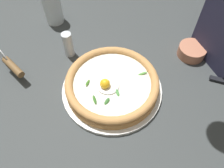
% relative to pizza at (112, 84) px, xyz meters
% --- Properties ---
extents(ground_plane, '(2.40, 2.40, 0.03)m').
position_rel_pizza_xyz_m(ground_plane, '(-0.03, 0.02, -0.05)').
color(ground_plane, '#383C3D').
rests_on(ground_plane, ground).
extents(pizza_plate, '(0.30, 0.30, 0.01)m').
position_rel_pizza_xyz_m(pizza_plate, '(0.00, -0.00, -0.03)').
color(pizza_plate, white).
rests_on(pizza_plate, ground).
extents(pizza, '(0.27, 0.27, 0.06)m').
position_rel_pizza_xyz_m(pizza, '(0.00, 0.00, 0.00)').
color(pizza, '#CD8C4A').
rests_on(pizza, pizza_plate).
extents(side_bowl, '(0.09, 0.09, 0.04)m').
position_rel_pizza_xyz_m(side_bowl, '(0.00, -0.31, -0.02)').
color(side_bowl, '#B67155').
rests_on(side_bowl, ground).
extents(pizza_cutter, '(0.15, 0.06, 0.08)m').
position_rel_pizza_xyz_m(pizza_cutter, '(0.21, 0.25, 0.01)').
color(pizza_cutter, silver).
rests_on(pizza_cutter, ground).
extents(drinking_glass, '(0.07, 0.07, 0.12)m').
position_rel_pizza_xyz_m(drinking_glass, '(0.39, 0.04, 0.02)').
color(drinking_glass, silver).
rests_on(drinking_glass, ground).
extents(pepper_shaker, '(0.03, 0.03, 0.09)m').
position_rel_pizza_xyz_m(pepper_shaker, '(0.20, 0.06, 0.01)').
color(pepper_shaker, silver).
rests_on(pepper_shaker, ground).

